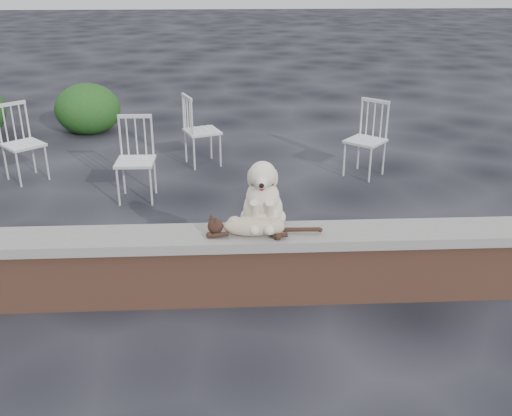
{
  "coord_description": "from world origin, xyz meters",
  "views": [
    {
      "loc": [
        0.74,
        -4.04,
        2.52
      ],
      "look_at": [
        0.96,
        0.2,
        0.7
      ],
      "focal_mm": 40.73,
      "sensor_mm": 36.0,
      "label": 1
    }
  ],
  "objects_px": {
    "chair_e": "(202,130)",
    "chair_d": "(365,139)",
    "chair_a": "(23,143)",
    "chair_b": "(135,160)",
    "dog": "(263,192)",
    "cat": "(254,225)"
  },
  "relations": [
    {
      "from": "cat",
      "to": "chair_e",
      "type": "distance_m",
      "value": 3.46
    },
    {
      "from": "dog",
      "to": "chair_e",
      "type": "xyz_separation_m",
      "value": [
        -0.59,
        3.26,
        -0.41
      ]
    },
    {
      "from": "chair_a",
      "to": "chair_b",
      "type": "xyz_separation_m",
      "value": [
        1.45,
        -0.72,
        0.0
      ]
    },
    {
      "from": "dog",
      "to": "chair_d",
      "type": "bearing_deg",
      "value": 67.99
    },
    {
      "from": "chair_e",
      "to": "cat",
      "type": "bearing_deg",
      "value": 167.74
    },
    {
      "from": "chair_e",
      "to": "chair_d",
      "type": "height_order",
      "value": "same"
    },
    {
      "from": "chair_b",
      "to": "cat",
      "type": "bearing_deg",
      "value": -60.39
    },
    {
      "from": "dog",
      "to": "chair_b",
      "type": "bearing_deg",
      "value": 128.25
    },
    {
      "from": "chair_b",
      "to": "chair_e",
      "type": "bearing_deg",
      "value": 60.51
    },
    {
      "from": "dog",
      "to": "chair_a",
      "type": "bearing_deg",
      "value": 140.74
    },
    {
      "from": "chair_a",
      "to": "chair_d",
      "type": "bearing_deg",
      "value": -42.96
    },
    {
      "from": "dog",
      "to": "chair_b",
      "type": "height_order",
      "value": "dog"
    },
    {
      "from": "chair_a",
      "to": "chair_b",
      "type": "bearing_deg",
      "value": -68.56
    },
    {
      "from": "chair_e",
      "to": "chair_d",
      "type": "relative_size",
      "value": 1.0
    },
    {
      "from": "cat",
      "to": "chair_a",
      "type": "bearing_deg",
      "value": 138.39
    },
    {
      "from": "dog",
      "to": "chair_a",
      "type": "xyz_separation_m",
      "value": [
        -2.75,
        2.77,
        -0.41
      ]
    },
    {
      "from": "chair_d",
      "to": "chair_a",
      "type": "bearing_deg",
      "value": -139.57
    },
    {
      "from": "cat",
      "to": "chair_e",
      "type": "xyz_separation_m",
      "value": [
        -0.51,
        3.41,
        -0.2
      ]
    },
    {
      "from": "chair_e",
      "to": "chair_b",
      "type": "height_order",
      "value": "same"
    },
    {
      "from": "cat",
      "to": "chair_e",
      "type": "height_order",
      "value": "chair_e"
    },
    {
      "from": "cat",
      "to": "chair_b",
      "type": "height_order",
      "value": "chair_b"
    },
    {
      "from": "chair_b",
      "to": "chair_a",
      "type": "bearing_deg",
      "value": 154.4
    }
  ]
}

